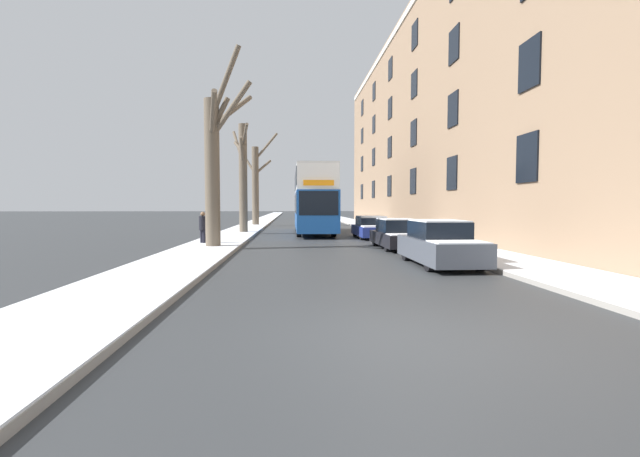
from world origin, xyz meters
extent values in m
plane|color=#303335|center=(0.00, 0.00, 0.00)|extent=(320.00, 320.00, 0.00)
cube|color=gray|center=(-5.54, 53.00, 0.07)|extent=(2.74, 130.00, 0.13)
cube|color=white|center=(-5.54, 53.00, 0.15)|extent=(2.71, 130.00, 0.03)
cube|color=gray|center=(5.54, 53.00, 0.07)|extent=(2.74, 130.00, 0.13)
cube|color=white|center=(5.54, 53.00, 0.15)|extent=(2.71, 130.00, 0.03)
cube|color=#8C7056|center=(11.41, 27.50, 8.47)|extent=(9.00, 50.20, 16.94)
cube|color=black|center=(6.88, 9.09, 3.73)|extent=(0.08, 1.40, 1.80)
cube|color=black|center=(6.88, 16.45, 3.73)|extent=(0.08, 1.40, 1.80)
cube|color=black|center=(6.88, 23.82, 3.73)|extent=(0.08, 1.40, 1.80)
cube|color=black|center=(6.88, 31.18, 3.73)|extent=(0.08, 1.40, 1.80)
cube|color=black|center=(6.88, 38.54, 3.73)|extent=(0.08, 1.40, 1.80)
cube|color=black|center=(6.88, 45.90, 3.73)|extent=(0.08, 1.40, 1.80)
cube|color=black|center=(6.88, 9.09, 7.11)|extent=(0.08, 1.40, 1.80)
cube|color=black|center=(6.88, 16.45, 7.11)|extent=(0.08, 1.40, 1.80)
cube|color=black|center=(6.88, 23.82, 7.11)|extent=(0.08, 1.40, 1.80)
cube|color=black|center=(6.88, 31.18, 7.11)|extent=(0.08, 1.40, 1.80)
cube|color=black|center=(6.88, 38.54, 7.11)|extent=(0.08, 1.40, 1.80)
cube|color=black|center=(6.88, 45.90, 7.11)|extent=(0.08, 1.40, 1.80)
cube|color=black|center=(6.88, 16.45, 10.50)|extent=(0.08, 1.40, 1.80)
cube|color=black|center=(6.88, 23.82, 10.50)|extent=(0.08, 1.40, 1.80)
cube|color=black|center=(6.88, 31.18, 10.50)|extent=(0.08, 1.40, 1.80)
cube|color=black|center=(6.88, 38.54, 10.50)|extent=(0.08, 1.40, 1.80)
cube|color=black|center=(6.88, 45.90, 10.50)|extent=(0.08, 1.40, 1.80)
cube|color=black|center=(6.88, 23.82, 13.89)|extent=(0.08, 1.40, 1.80)
cube|color=black|center=(6.88, 31.18, 13.89)|extent=(0.08, 1.40, 1.80)
cube|color=black|center=(6.88, 38.54, 13.89)|extent=(0.08, 1.40, 1.80)
cube|color=black|center=(6.88, 45.90, 13.89)|extent=(0.08, 1.40, 1.80)
cube|color=beige|center=(6.87, 27.50, 16.42)|extent=(0.12, 49.19, 0.44)
cylinder|color=brown|center=(-5.33, 13.38, 3.36)|extent=(0.66, 0.66, 6.73)
cylinder|color=brown|center=(-4.66, 12.93, 7.33)|extent=(1.64, 1.21, 2.99)
cylinder|color=brown|center=(-4.96, 13.37, 6.04)|extent=(0.95, 0.26, 1.57)
cylinder|color=brown|center=(-5.08, 12.35, 5.82)|extent=(0.76, 2.26, 1.64)
cylinder|color=brown|center=(-4.59, 14.61, 6.47)|extent=(1.75, 2.67, 2.11)
cylinder|color=brown|center=(-4.44, 13.05, 6.18)|extent=(2.03, 0.95, 2.44)
cylinder|color=brown|center=(-5.13, 23.97, 3.82)|extent=(0.58, 0.58, 7.63)
cylinder|color=brown|center=(-5.58, 25.11, 6.20)|extent=(1.15, 2.48, 2.63)
cylinder|color=brown|center=(-4.89, 23.07, 6.72)|extent=(0.70, 1.96, 1.35)
cylinder|color=brown|center=(-5.48, 24.67, 6.10)|extent=(0.94, 1.57, 1.08)
cylinder|color=brown|center=(-5.11, 23.33, 5.70)|extent=(0.23, 1.44, 1.79)
cylinder|color=brown|center=(-5.27, 35.92, 3.85)|extent=(0.66, 0.66, 7.70)
cylinder|color=brown|center=(-4.20, 35.88, 7.73)|extent=(2.32, 0.32, 2.71)
cylinder|color=brown|center=(-5.97, 36.72, 6.16)|extent=(1.68, 1.88, 2.30)
cylinder|color=brown|center=(-4.55, 36.32, 5.79)|extent=(1.69, 1.08, 1.56)
cube|color=#194C99|center=(-0.21, 24.30, 1.63)|extent=(2.53, 11.76, 2.58)
cube|color=silver|center=(-0.21, 24.30, 3.68)|extent=(2.48, 11.52, 1.52)
cube|color=silver|center=(-0.21, 24.30, 4.50)|extent=(2.48, 11.52, 0.12)
cube|color=black|center=(-0.21, 24.30, 2.13)|extent=(2.56, 10.35, 1.34)
cube|color=black|center=(-0.21, 24.30, 3.76)|extent=(2.56, 10.35, 1.16)
cube|color=black|center=(-0.21, 18.44, 2.13)|extent=(2.28, 0.06, 1.41)
cube|color=orange|center=(-0.21, 18.43, 3.30)|extent=(1.77, 0.05, 0.32)
cylinder|color=black|center=(-1.31, 20.77, 0.54)|extent=(0.30, 1.09, 1.09)
cylinder|color=black|center=(0.89, 20.77, 0.54)|extent=(0.30, 1.09, 1.09)
cylinder|color=black|center=(-1.31, 27.59, 0.54)|extent=(0.30, 1.09, 1.09)
cylinder|color=black|center=(0.89, 27.59, 0.54)|extent=(0.30, 1.09, 1.09)
cube|color=#474C56|center=(3.10, 7.55, 0.53)|extent=(1.76, 4.32, 0.72)
cube|color=black|center=(3.10, 7.72, 1.17)|extent=(1.51, 2.16, 0.56)
cube|color=white|center=(3.10, 7.72, 1.47)|extent=(1.48, 2.05, 0.05)
cube|color=white|center=(3.10, 6.01, 0.90)|extent=(1.58, 1.13, 0.04)
cylinder|color=black|center=(2.33, 6.25, 0.34)|extent=(0.20, 0.68, 0.68)
cylinder|color=black|center=(3.87, 6.25, 0.34)|extent=(0.20, 0.68, 0.68)
cylinder|color=black|center=(2.33, 8.84, 0.34)|extent=(0.20, 0.68, 0.68)
cylinder|color=black|center=(3.87, 8.84, 0.34)|extent=(0.20, 0.68, 0.68)
cube|color=black|center=(3.10, 13.22, 0.45)|extent=(1.74, 4.53, 0.56)
cube|color=black|center=(3.10, 13.40, 1.03)|extent=(1.50, 2.27, 0.60)
cube|color=white|center=(3.10, 13.40, 1.35)|extent=(1.46, 2.15, 0.04)
cube|color=white|center=(3.10, 11.61, 0.75)|extent=(1.57, 1.18, 0.03)
cylinder|color=black|center=(2.33, 11.86, 0.30)|extent=(0.20, 0.60, 0.60)
cylinder|color=black|center=(3.86, 11.86, 0.30)|extent=(0.20, 0.60, 0.60)
cylinder|color=black|center=(2.33, 14.58, 0.30)|extent=(0.20, 0.60, 0.60)
cylinder|color=black|center=(3.86, 14.58, 0.30)|extent=(0.20, 0.60, 0.60)
cube|color=navy|center=(3.10, 19.60, 0.46)|extent=(1.84, 4.58, 0.58)
cube|color=black|center=(3.10, 19.78, 1.00)|extent=(1.58, 2.29, 0.50)
cube|color=white|center=(3.10, 19.78, 1.30)|extent=(1.54, 2.17, 0.10)
cube|color=white|center=(3.10, 17.98, 0.79)|extent=(1.65, 1.20, 0.08)
cylinder|color=black|center=(2.29, 18.23, 0.33)|extent=(0.20, 0.66, 0.66)
cylinder|color=black|center=(3.90, 18.23, 0.33)|extent=(0.20, 0.66, 0.66)
cylinder|color=black|center=(2.29, 20.97, 0.33)|extent=(0.20, 0.66, 0.66)
cylinder|color=black|center=(3.90, 20.97, 0.33)|extent=(0.20, 0.66, 0.66)
cylinder|color=black|center=(-6.03, 14.91, 0.39)|extent=(0.17, 0.17, 0.78)
cylinder|color=black|center=(-6.16, 15.01, 0.39)|extent=(0.17, 0.17, 0.78)
cylinder|color=black|center=(-6.10, 14.96, 1.12)|extent=(0.37, 0.37, 0.68)
sphere|color=#8C6647|center=(-6.10, 14.96, 1.57)|extent=(0.22, 0.22, 0.22)
camera|label=1|loc=(-1.80, -6.18, 1.95)|focal=24.00mm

